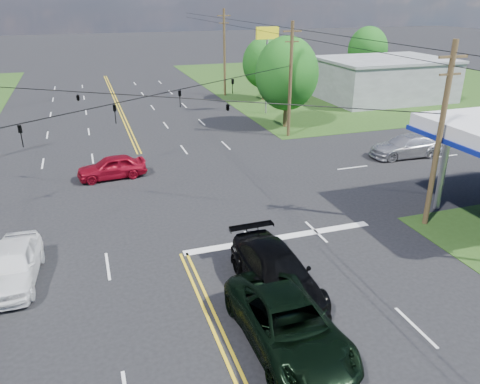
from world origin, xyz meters
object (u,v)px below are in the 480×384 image
object	(u,v)px
retail_ne	(384,80)
tree_right_b	(264,63)
pickup_white	(13,265)
pole_se	(440,135)
pole_ne	(290,79)
tree_far_r	(368,50)
pickup_dkgreen	(288,324)
pole_right_far	(224,52)
tree_right_a	(287,74)
suv_black	(276,272)

from	to	relation	value
retail_ne	tree_right_b	xyz separation A→B (m)	(-13.50, 4.00, 2.02)
retail_ne	pickup_white	world-z (taller)	retail_ne
pole_se	pole_ne	size ratio (longest dim) A/B	1.00
retail_ne	pole_ne	bearing A→B (deg)	-147.09
tree_far_r	pickup_dkgreen	world-z (taller)	tree_far_r
pole_right_far	retail_ne	bearing A→B (deg)	-25.20
pole_ne	tree_right_a	distance (m)	3.16
pole_right_far	tree_right_a	distance (m)	16.03
tree_right_a	retail_ne	bearing A→B (deg)	26.57
tree_right_b	pickup_dkgreen	size ratio (longest dim) A/B	1.12
pole_se	pole_ne	bearing A→B (deg)	90.00
tree_right_a	suv_black	bearing A→B (deg)	-114.48
tree_right_a	tree_right_b	size ratio (longest dim) A/B	1.15
pole_se	tree_right_b	xyz separation A→B (m)	(3.50, 33.00, -0.70)
pole_right_far	tree_right_b	world-z (taller)	pole_right_far
retail_ne	tree_right_a	xyz separation A→B (m)	(-16.00, -8.00, 2.67)
pole_ne	pickup_dkgreen	bearing A→B (deg)	-114.08
pole_ne	suv_black	distance (m)	23.74
pole_ne	suv_black	bearing A→B (deg)	-115.30
pole_right_far	tree_right_b	xyz separation A→B (m)	(3.50, -4.00, -0.95)
tree_right_b	pickup_dkgreen	bearing A→B (deg)	-110.07
retail_ne	suv_black	size ratio (longest dim) A/B	2.30
tree_right_a	pickup_white	size ratio (longest dim) A/B	1.65
pole_ne	tree_far_r	distance (m)	29.70
pole_ne	tree_right_a	xyz separation A→B (m)	(1.00, 3.00, -0.05)
pole_right_far	suv_black	xyz separation A→B (m)	(-10.00, -40.15, -4.28)
pole_se	suv_black	distance (m)	11.23
pole_ne	pickup_dkgreen	distance (m)	26.91
pickup_dkgreen	suv_black	world-z (taller)	suv_black
pickup_white	pole_se	bearing A→B (deg)	1.51
pole_right_far	tree_right_a	world-z (taller)	pole_right_far
pole_se	pickup_dkgreen	xyz separation A→B (m)	(-10.85, -6.29, -4.04)
retail_ne	tree_far_r	distance (m)	11.02
pole_ne	suv_black	size ratio (longest dim) A/B	1.56
pickup_dkgreen	tree_right_a	bearing A→B (deg)	65.17
pole_ne	pole_right_far	world-z (taller)	pole_right_far
pole_se	tree_far_r	world-z (taller)	pole_se
retail_ne	pole_se	bearing A→B (deg)	-120.38
tree_far_r	suv_black	size ratio (longest dim) A/B	1.25
pole_se	pickup_white	size ratio (longest dim) A/B	1.92
pole_ne	tree_right_b	size ratio (longest dim) A/B	1.34
pole_ne	pickup_dkgreen	xyz separation A→B (m)	(-10.85, -24.29, -4.04)
pole_se	pole_right_far	size ratio (longest dim) A/B	0.95
retail_ne	pole_ne	size ratio (longest dim) A/B	1.47
pole_right_far	pickup_white	xyz separation A→B (m)	(-20.32, -36.00, -4.32)
pole_right_far	tree_right_b	bearing A→B (deg)	-48.81
pole_se	pole_ne	xyz separation A→B (m)	(0.00, 18.00, 0.00)
pole_se	tree_right_a	xyz separation A→B (m)	(1.00, 21.00, -0.05)
tree_right_a	pole_se	bearing A→B (deg)	-92.73
tree_right_a	pickup_dkgreen	world-z (taller)	tree_right_a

